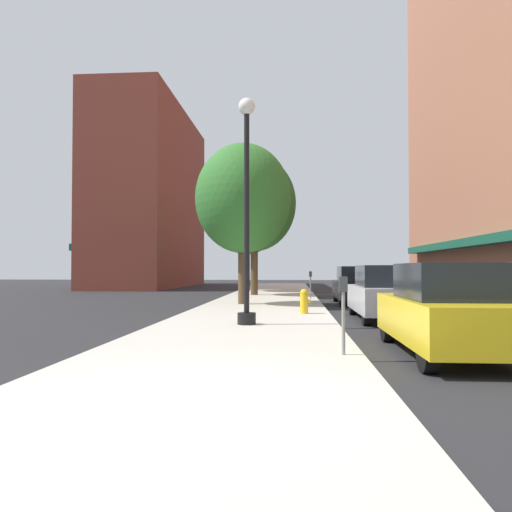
# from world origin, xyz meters

# --- Properties ---
(ground_plane) EXTENTS (90.00, 90.00, 0.00)m
(ground_plane) POSITION_xyz_m (4.00, 18.00, 0.00)
(ground_plane) COLOR #232326
(sidewalk_slab) EXTENTS (4.80, 50.00, 0.12)m
(sidewalk_slab) POSITION_xyz_m (0.00, 19.00, 0.06)
(sidewalk_slab) COLOR #B7B2A8
(sidewalk_slab) RESTS_ON ground
(building_far_background) EXTENTS (6.80, 18.00, 15.05)m
(building_far_background) POSITION_xyz_m (-11.01, 37.00, 7.51)
(building_far_background) COLOR brown
(building_far_background) RESTS_ON ground
(lamppost) EXTENTS (0.48, 0.48, 5.90)m
(lamppost) POSITION_xyz_m (0.01, 7.62, 3.20)
(lamppost) COLOR black
(lamppost) RESTS_ON sidewalk_slab
(fire_hydrant) EXTENTS (0.33, 0.26, 0.79)m
(fire_hydrant) POSITION_xyz_m (1.56, 10.86, 0.52)
(fire_hydrant) COLOR gold
(fire_hydrant) RESTS_ON sidewalk_slab
(parking_meter_near) EXTENTS (0.14, 0.09, 1.31)m
(parking_meter_near) POSITION_xyz_m (2.05, 18.92, 0.95)
(parking_meter_near) COLOR slate
(parking_meter_near) RESTS_ON sidewalk_slab
(parking_meter_far) EXTENTS (0.14, 0.09, 1.31)m
(parking_meter_far) POSITION_xyz_m (2.05, 3.22, 0.95)
(parking_meter_far) COLOR slate
(parking_meter_far) RESTS_ON sidewalk_slab
(tree_near) EXTENTS (3.93, 3.93, 6.59)m
(tree_near) POSITION_xyz_m (-0.83, 15.07, 4.43)
(tree_near) COLOR #4C3823
(tree_near) RESTS_ON sidewalk_slab
(tree_mid) EXTENTS (4.43, 4.43, 7.44)m
(tree_mid) POSITION_xyz_m (-1.77, 26.80, 5.00)
(tree_mid) COLOR #422D1E
(tree_mid) RESTS_ON sidewalk_slab
(tree_far) EXTENTS (4.60, 4.60, 7.68)m
(tree_far) POSITION_xyz_m (-0.92, 22.10, 5.14)
(tree_far) COLOR #4C3823
(tree_far) RESTS_ON sidewalk_slab
(car_yellow) EXTENTS (1.80, 4.30, 1.66)m
(car_yellow) POSITION_xyz_m (4.00, 3.96, 0.81)
(car_yellow) COLOR black
(car_yellow) RESTS_ON ground
(car_silver) EXTENTS (1.80, 4.30, 1.66)m
(car_silver) POSITION_xyz_m (4.00, 10.16, 0.81)
(car_silver) COLOR black
(car_silver) RESTS_ON ground
(car_black) EXTENTS (1.80, 4.30, 1.66)m
(car_black) POSITION_xyz_m (4.00, 16.92, 0.81)
(car_black) COLOR black
(car_black) RESTS_ON ground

